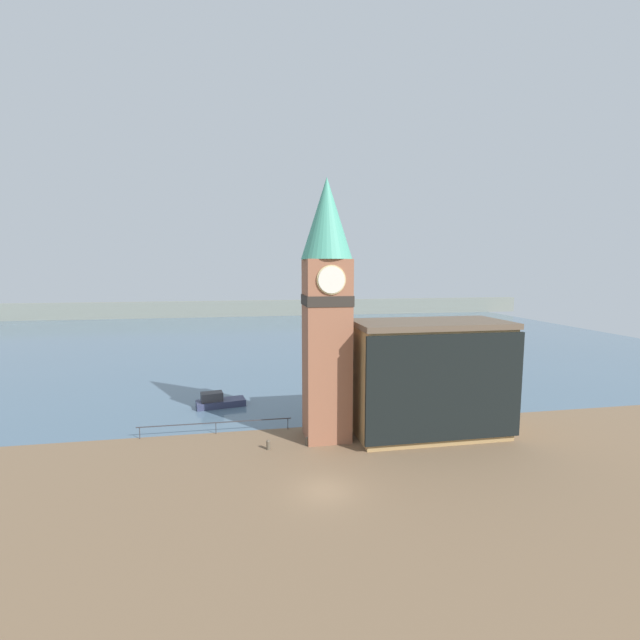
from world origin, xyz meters
TOP-DOWN VIEW (x-y plane):
  - ground_plane at (0.00, 0.00)m, footprint 160.00×160.00m
  - water at (0.00, 72.07)m, footprint 160.00×120.00m
  - far_shoreline at (0.00, 112.07)m, footprint 180.00×3.00m
  - pier_railing at (-7.98, 11.82)m, footprint 13.88×0.08m
  - clock_tower at (1.90, 9.28)m, footprint 4.44×4.44m
  - pier_building at (11.31, 8.47)m, footprint 13.94×6.83m
  - boat_near at (-8.21, 19.84)m, footprint 5.52×2.96m
  - mooring_bollard_near at (-0.08, 7.80)m, footprint 0.32×0.32m
  - mooring_bollard_far at (-3.43, 7.50)m, footprint 0.35×0.35m

SIDE VIEW (x-z plane):
  - water at x=0.00m, z-range 0.00..0.00m
  - ground_plane at x=0.00m, z-range 0.00..0.00m
  - mooring_bollard_near at x=-0.08m, z-range 0.03..0.78m
  - mooring_bollard_far at x=-3.43m, z-range 0.03..0.88m
  - boat_near at x=-8.21m, z-range -0.23..1.43m
  - pier_railing at x=-7.98m, z-range 0.43..1.52m
  - far_shoreline at x=0.00m, z-range 0.00..5.00m
  - pier_building at x=11.31m, z-range 0.02..10.47m
  - clock_tower at x=1.90m, z-range 0.73..23.54m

